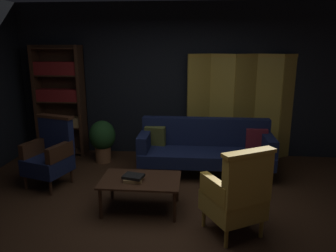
{
  "coord_description": "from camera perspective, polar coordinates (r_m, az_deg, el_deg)",
  "views": [
    {
      "loc": [
        0.4,
        -3.66,
        2.1
      ],
      "look_at": [
        0.0,
        0.8,
        0.95
      ],
      "focal_mm": 35.06,
      "sensor_mm": 36.0,
      "label": 1
    }
  ],
  "objects": [
    {
      "name": "book_black_cloth",
      "position": [
        4.15,
        -6.04,
        -8.69
      ],
      "size": [
        0.28,
        0.24,
        0.04
      ],
      "primitive_type": "cube",
      "rotation": [
        0.0,
        0.0,
        -0.23
      ],
      "color": "black",
      "rests_on": "book_tan_leather"
    },
    {
      "name": "coffee_table",
      "position": [
        4.23,
        -4.79,
        -9.75
      ],
      "size": [
        1.0,
        0.64,
        0.42
      ],
      "color": "#382114",
      "rests_on": "ground_plane"
    },
    {
      "name": "book_tan_leather",
      "position": [
        4.16,
        -6.03,
        -9.18
      ],
      "size": [
        0.22,
        0.2,
        0.04
      ],
      "primitive_type": "cube",
      "rotation": [
        0.0,
        0.0,
        -0.0
      ],
      "color": "#9E7A47",
      "rests_on": "coffee_table"
    },
    {
      "name": "potted_plant",
      "position": [
        5.95,
        -11.33,
        -2.14
      ],
      "size": [
        0.47,
        0.47,
        0.76
      ],
      "color": "brown",
      "rests_on": "ground_plane"
    },
    {
      "name": "bookshelf",
      "position": [
        6.46,
        -18.26,
        4.73
      ],
      "size": [
        0.9,
        0.32,
        2.05
      ],
      "color": "#382114",
      "rests_on": "ground_plane"
    },
    {
      "name": "folding_screen",
      "position": [
        6.14,
        13.14,
        3.56
      ],
      "size": [
        2.08,
        0.39,
        1.9
      ],
      "color": "#B29338",
      "rests_on": "ground_plane"
    },
    {
      "name": "armchair_gilt_accent",
      "position": [
        3.72,
        11.89,
        -11.57
      ],
      "size": [
        0.79,
        0.79,
        1.04
      ],
      "color": "#B78E33",
      "rests_on": "ground_plane"
    },
    {
      "name": "ground_plane",
      "position": [
        4.24,
        -0.99,
        -15.3
      ],
      "size": [
        10.0,
        10.0,
        0.0
      ],
      "primitive_type": "plane",
      "color": "#331E11"
    },
    {
      "name": "back_wall",
      "position": [
        6.16,
        1.37,
        7.88
      ],
      "size": [
        7.2,
        0.1,
        2.8
      ],
      "primitive_type": "cube",
      "color": "black",
      "rests_on": "ground_plane"
    },
    {
      "name": "armchair_wing_left",
      "position": [
        5.19,
        -19.8,
        -4.55
      ],
      "size": [
        0.73,
        0.72,
        1.04
      ],
      "color": "#382114",
      "rests_on": "ground_plane"
    },
    {
      "name": "velvet_couch",
      "position": [
        5.38,
        6.48,
        -3.56
      ],
      "size": [
        2.12,
        0.78,
        0.88
      ],
      "color": "#382114",
      "rests_on": "ground_plane"
    }
  ]
}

